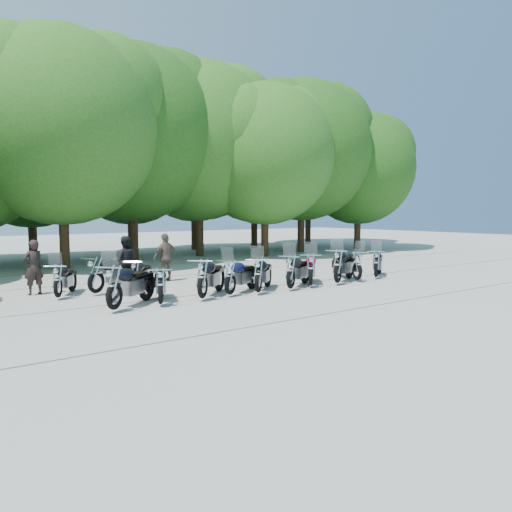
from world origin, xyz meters
TOP-DOWN VIEW (x-y plane):
  - ground at (0.00, 0.00)m, footprint 90.00×90.00m
  - tree_3 at (-3.57, 11.24)m, footprint 8.70×8.70m
  - tree_4 at (0.54, 13.09)m, footprint 9.13×9.13m
  - tree_5 at (4.61, 13.20)m, footprint 9.04×9.04m
  - tree_6 at (7.55, 10.82)m, footprint 8.00×8.00m
  - tree_7 at (11.20, 11.78)m, footprint 8.79×8.79m
  - tree_8 at (15.83, 11.20)m, footprint 7.53×7.53m
  - tree_11 at (-3.76, 16.43)m, footprint 7.56×7.56m
  - tree_12 at (1.80, 16.47)m, footprint 7.88×7.88m
  - tree_13 at (6.69, 17.47)m, footprint 8.31×8.31m
  - tree_14 at (10.68, 16.09)m, footprint 8.02×8.02m
  - tree_15 at (16.61, 17.02)m, footprint 9.67×9.67m
  - motorcycle_0 at (-5.37, 0.43)m, footprint 2.41×2.13m
  - motorcycle_1 at (-4.05, 0.46)m, footprint 1.55×2.21m
  - motorcycle_2 at (-2.67, 0.53)m, footprint 2.34×2.19m
  - motorcycle_3 at (-1.64, 0.62)m, footprint 2.33×1.73m
  - motorcycle_4 at (-0.71, 0.41)m, footprint 2.18×2.06m
  - motorcycle_5 at (0.61, 0.39)m, footprint 2.39×1.86m
  - motorcycle_6 at (1.56, 0.47)m, footprint 2.13×2.21m
  - motorcycle_7 at (2.77, 0.36)m, footprint 2.59×1.94m
  - motorcycle_8 at (3.94, 0.50)m, footprint 1.44×2.37m
  - motorcycle_9 at (5.12, 0.59)m, footprint 2.21×1.83m
  - motorcycle_10 at (-6.02, 3.25)m, footprint 1.64×2.12m
  - motorcycle_11 at (-4.86, 3.30)m, footprint 2.47×1.77m
  - motorcycle_12 at (-3.57, 3.33)m, footprint 1.79×1.95m
  - rider_0 at (-6.39, 4.59)m, footprint 0.70×0.53m
  - rider_1 at (-3.41, 4.56)m, footprint 1.03×0.92m
  - rider_2 at (-1.69, 4.87)m, footprint 1.09×0.55m

SIDE VIEW (x-z plane):
  - ground at x=0.00m, z-range 0.00..0.00m
  - motorcycle_12 at x=-3.57m, z-range 0.00..1.15m
  - motorcycle_10 at x=-6.02m, z-range 0.00..1.18m
  - motorcycle_1 at x=-4.05m, z-range 0.00..1.21m
  - motorcycle_9 at x=5.12m, z-range 0.00..1.26m
  - motorcycle_8 at x=3.94m, z-range 0.00..1.29m
  - motorcycle_3 at x=-1.64m, z-range 0.00..1.29m
  - motorcycle_4 at x=-0.71m, z-range 0.00..1.30m
  - motorcycle_6 at x=1.56m, z-range 0.00..1.33m
  - motorcycle_5 at x=0.61m, z-range 0.00..1.34m
  - motorcycle_11 at x=-4.86m, z-range 0.00..1.36m
  - motorcycle_2 at x=-2.67m, z-range 0.00..1.39m
  - motorcycle_0 at x=-5.37m, z-range 0.00..1.40m
  - motorcycle_7 at x=2.77m, z-range 0.00..1.44m
  - rider_0 at x=-6.39m, z-range 0.00..1.73m
  - rider_1 at x=-3.41m, z-range 0.00..1.76m
  - rider_2 at x=-1.69m, z-range 0.00..1.79m
  - tree_8 at x=15.83m, z-range 0.85..10.10m
  - tree_11 at x=-3.76m, z-range 0.85..10.14m
  - tree_12 at x=1.80m, z-range 0.89..10.56m
  - tree_6 at x=7.55m, z-range 0.90..10.72m
  - tree_14 at x=10.68m, z-range 0.91..10.75m
  - tree_13 at x=6.69m, z-range 0.94..11.14m
  - tree_3 at x=-3.57m, z-range 0.98..11.66m
  - tree_7 at x=11.20m, z-range 0.99..11.79m
  - tree_5 at x=4.61m, z-range 1.02..12.12m
  - tree_4 at x=0.54m, z-range 1.03..12.24m
  - tree_15 at x=16.61m, z-range 1.09..12.96m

